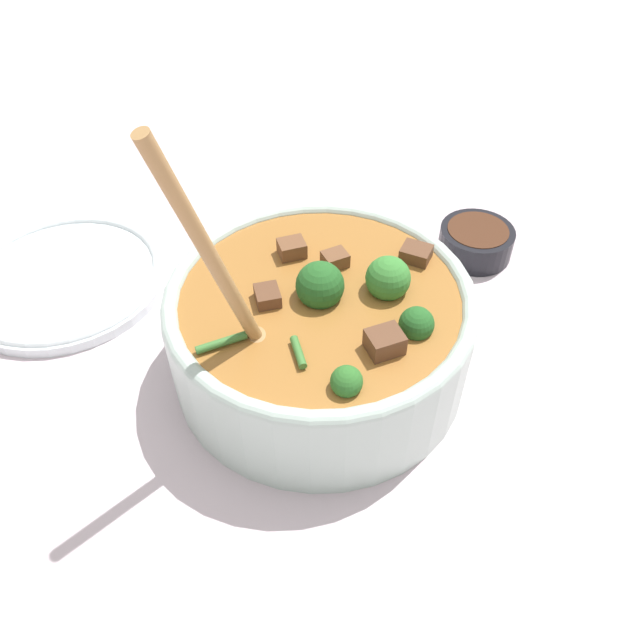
# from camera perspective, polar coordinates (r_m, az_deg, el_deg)

# --- Properties ---
(ground_plane) EXTENTS (4.00, 4.00, 0.00)m
(ground_plane) POSITION_cam_1_polar(r_m,az_deg,el_deg) (0.63, 0.00, -4.29)
(ground_plane) COLOR silver
(stew_bowl) EXTENTS (0.29, 0.29, 0.31)m
(stew_bowl) POSITION_cam_1_polar(r_m,az_deg,el_deg) (0.59, 0.04, -0.50)
(stew_bowl) COLOR #B2C6BC
(stew_bowl) RESTS_ON ground_plane
(condiment_bowl) EXTENTS (0.09, 0.09, 0.04)m
(condiment_bowl) POSITION_cam_1_polar(r_m,az_deg,el_deg) (0.78, 14.07, 7.08)
(condiment_bowl) COLOR black
(condiment_bowl) RESTS_ON ground_plane
(empty_plate) EXTENTS (0.23, 0.23, 0.02)m
(empty_plate) POSITION_cam_1_polar(r_m,az_deg,el_deg) (0.78, -22.33, 3.59)
(empty_plate) COLOR white
(empty_plate) RESTS_ON ground_plane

